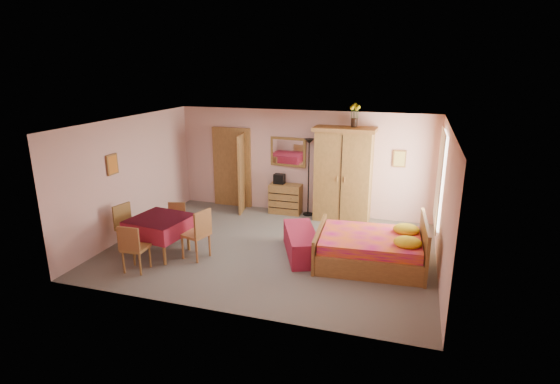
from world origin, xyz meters
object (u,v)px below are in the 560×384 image
(chair_east, at_px, (195,234))
(bench, at_px, (301,243))
(floor_lamp, at_px, (309,178))
(dining_table, at_px, (161,236))
(bed, at_px, (370,240))
(wall_mirror, at_px, (288,152))
(chair_west, at_px, (130,228))
(stereo, at_px, (279,179))
(wardrobe, at_px, (343,175))
(chest_of_drawers, at_px, (286,199))
(chair_south, at_px, (136,247))
(chair_north, at_px, (175,223))
(sunflower_vase, at_px, (355,115))

(chair_east, bearing_deg, bench, -54.30)
(floor_lamp, relative_size, dining_table, 1.85)
(dining_table, bearing_deg, bed, 11.19)
(wall_mirror, height_order, chair_west, wall_mirror)
(stereo, xyz_separation_m, wardrobe, (1.63, -0.08, 0.25))
(dining_table, bearing_deg, chest_of_drawers, 62.22)
(floor_lamp, bearing_deg, chest_of_drawers, -176.60)
(wall_mirror, xyz_separation_m, chair_south, (-1.69, -4.13, -1.09))
(floor_lamp, relative_size, chair_south, 2.12)
(wall_mirror, xyz_separation_m, stereo, (-0.17, -0.18, -0.67))
(dining_table, xyz_separation_m, chair_south, (-0.03, -0.77, 0.07))
(stereo, distance_m, chair_north, 2.97)
(bench, bearing_deg, sunflower_vase, 75.79)
(chair_south, height_order, chair_west, chair_west)
(chair_south, bearing_deg, chair_east, 43.72)
(wardrobe, bearing_deg, chair_west, -139.90)
(floor_lamp, relative_size, sunflower_vase, 3.54)
(chair_east, bearing_deg, dining_table, 109.19)
(wardrobe, xyz_separation_m, chair_north, (-3.18, -2.41, -0.73))
(dining_table, height_order, chair_east, chair_east)
(stereo, relative_size, floor_lamp, 0.14)
(bed, xyz_separation_m, dining_table, (-4.03, -0.80, -0.09))
(floor_lamp, height_order, chair_west, floor_lamp)
(dining_table, height_order, chair_north, chair_north)
(bench, bearing_deg, chair_east, -159.23)
(stereo, height_order, dining_table, stereo)
(bench, relative_size, chair_north, 1.84)
(bed, bearing_deg, chest_of_drawers, 131.31)
(bench, xyz_separation_m, chair_north, (-2.76, -0.10, 0.16))
(dining_table, bearing_deg, wardrobe, 44.89)
(bench, distance_m, chair_west, 3.50)
(wall_mirror, distance_m, bed, 3.65)
(chest_of_drawers, bearing_deg, bench, -66.41)
(sunflower_vase, height_order, chair_south, sunflower_vase)
(chest_of_drawers, distance_m, chair_south, 4.27)
(stereo, bearing_deg, floor_lamp, 0.25)
(wardrobe, xyz_separation_m, bed, (0.92, -2.30, -0.66))
(sunflower_vase, distance_m, chair_east, 4.54)
(sunflower_vase, xyz_separation_m, chair_south, (-3.33, -3.98, -2.08))
(bed, distance_m, chair_west, 4.81)
(bench, distance_m, dining_table, 2.80)
(chair_west, bearing_deg, bench, 116.80)
(bench, bearing_deg, chair_south, -150.07)
(floor_lamp, bearing_deg, bench, -79.42)
(stereo, height_order, chair_south, stereo)
(wall_mirror, distance_m, chair_south, 4.59)
(floor_lamp, relative_size, chair_east, 1.93)
(stereo, distance_m, chair_south, 4.25)
(chair_west, bearing_deg, bed, 113.24)
(chest_of_drawers, relative_size, dining_table, 0.77)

